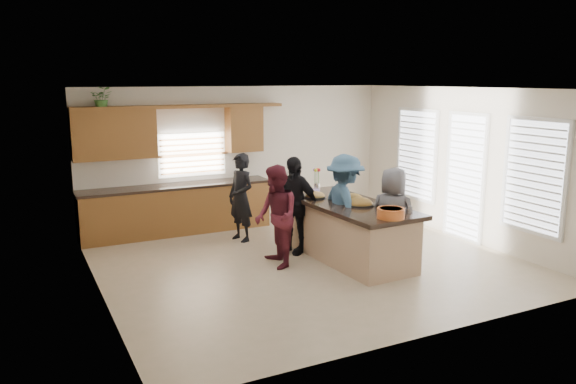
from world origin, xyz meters
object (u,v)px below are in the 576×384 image
island (348,232)px  salad_bowl (391,213)px  woman_left_back (241,197)px  woman_left_mid (276,217)px  woman_right_back (345,207)px  woman_right_front (392,218)px  woman_left_front (293,205)px

island → salad_bowl: salad_bowl is taller
woman_left_back → woman_left_mid: bearing=-19.2°
woman_left_back → woman_right_back: size_ratio=0.93×
island → salad_bowl: bearing=-93.0°
woman_right_front → island: bearing=-2.7°
woman_left_mid → woman_left_front: (0.59, 0.55, 0.02)m
island → woman_left_front: (-0.66, 0.70, 0.38)m
woman_left_front → woman_right_front: size_ratio=1.04×
salad_bowl → woman_left_front: bearing=109.1°
salad_bowl → woman_left_back: bearing=111.8°
salad_bowl → woman_left_mid: woman_left_mid is taller
island → woman_left_back: size_ratio=1.69×
woman_left_front → woman_left_back: bearing=174.1°
woman_left_back → woman_left_mid: woman_left_mid is taller
salad_bowl → woman_left_front: (-0.65, 1.86, -0.20)m
woman_left_back → woman_right_back: 2.08m
woman_right_back → woman_right_front: (0.45, -0.70, -0.07)m
woman_left_front → woman_right_back: woman_right_back is taller
woman_left_back → woman_right_back: woman_right_back is taller
woman_right_back → woman_left_back: bearing=38.8°
woman_left_mid → woman_right_back: bearing=91.7°
island → woman_left_back: bearing=121.2°
salad_bowl → woman_left_front: size_ratio=0.24×
woman_left_back → woman_left_front: size_ratio=0.97×
woman_left_front → woman_right_front: 1.72m
island → woman_left_back: woman_left_back is taller
island → woman_left_front: 1.03m
salad_bowl → woman_right_back: woman_right_back is taller
island → woman_right_front: woman_right_front is taller
salad_bowl → woman_left_mid: 1.81m
woman_left_mid → woman_right_back: woman_right_back is taller
woman_right_front → woman_right_back: bearing=-1.7°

